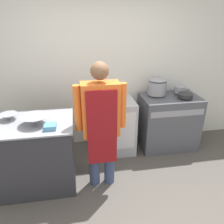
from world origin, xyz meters
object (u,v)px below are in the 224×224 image
object	(u,v)px
person_cook	(101,121)
saute_pan	(185,95)
sauce_pot	(180,90)
stock_pot	(157,86)
mixing_bowl	(35,120)
stove	(168,122)
fridge_unit	(116,126)
plastic_tub	(50,127)

from	to	relation	value
person_cook	saute_pan	distance (m)	1.58
person_cook	sauce_pot	world-z (taller)	person_cook
stock_pot	mixing_bowl	bearing A→B (deg)	-156.73
mixing_bowl	stock_pot	distance (m)	1.98
person_cook	stove	bearing A→B (deg)	31.55
fridge_unit	plastic_tub	world-z (taller)	plastic_tub
plastic_tub	fridge_unit	bearing A→B (deg)	42.20
plastic_tub	sauce_pot	bearing A→B (deg)	24.57
saute_pan	sauce_pot	distance (m)	0.21
mixing_bowl	stock_pot	size ratio (longest dim) A/B	1.11
plastic_tub	sauce_pot	world-z (taller)	sauce_pot
stove	sauce_pot	xyz separation A→B (m)	(0.19, 0.11, 0.53)
plastic_tub	stock_pot	bearing A→B (deg)	29.67
mixing_bowl	sauce_pot	size ratio (longest dim) A/B	1.88
person_cook	sauce_pot	size ratio (longest dim) A/B	9.48
saute_pan	sauce_pot	size ratio (longest dim) A/B	1.32
person_cook	stock_pot	size ratio (longest dim) A/B	5.63
fridge_unit	mixing_bowl	bearing A→B (deg)	-147.97
fridge_unit	plastic_tub	bearing A→B (deg)	-137.80
person_cook	saute_pan	bearing A→B (deg)	24.72
mixing_bowl	plastic_tub	distance (m)	0.24
stove	fridge_unit	bearing A→B (deg)	178.03
person_cook	plastic_tub	world-z (taller)	person_cook
mixing_bowl	saute_pan	distance (m)	2.29
stock_pot	plastic_tub	bearing A→B (deg)	-150.33
fridge_unit	plastic_tub	xyz separation A→B (m)	(-0.94, -0.85, 0.51)
mixing_bowl	plastic_tub	bearing A→B (deg)	-38.14
fridge_unit	saute_pan	distance (m)	1.22
saute_pan	fridge_unit	bearing A→B (deg)	172.91
stove	plastic_tub	bearing A→B (deg)	-155.96
mixing_bowl	stock_pot	xyz separation A→B (m)	(1.82, 0.78, 0.09)
person_cook	plastic_tub	size ratio (longest dim) A/B	12.27
plastic_tub	mixing_bowl	bearing A→B (deg)	141.86
stock_pot	sauce_pot	distance (m)	0.41
fridge_unit	sauce_pot	distance (m)	1.22
stove	saute_pan	bearing A→B (deg)	-28.98
plastic_tub	person_cook	bearing A→B (deg)	5.40
person_cook	stock_pot	xyz separation A→B (m)	(1.04, 0.87, 0.12)
stove	saute_pan	distance (m)	0.55
fridge_unit	person_cook	world-z (taller)	person_cook
plastic_tub	stock_pot	size ratio (longest dim) A/B	0.46
mixing_bowl	person_cook	bearing A→B (deg)	-6.61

